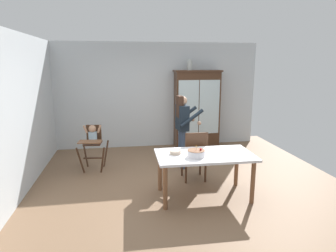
# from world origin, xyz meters

# --- Properties ---
(ground_plane) EXTENTS (6.24, 6.24, 0.00)m
(ground_plane) POSITION_xyz_m (0.00, 0.00, 0.00)
(ground_plane) COLOR brown
(wall_back) EXTENTS (5.32, 0.06, 2.70)m
(wall_back) POSITION_xyz_m (0.00, 2.63, 1.35)
(wall_back) COLOR silver
(wall_back) RESTS_ON ground_plane
(wall_left) EXTENTS (0.06, 5.32, 2.70)m
(wall_left) POSITION_xyz_m (-2.63, 0.00, 1.35)
(wall_left) COLOR silver
(wall_left) RESTS_ON ground_plane
(china_cabinet) EXTENTS (1.20, 0.48, 2.00)m
(china_cabinet) POSITION_xyz_m (1.00, 2.37, 1.01)
(china_cabinet) COLOR #422819
(china_cabinet) RESTS_ON ground_plane
(ceramic_vase) EXTENTS (0.13, 0.13, 0.27)m
(ceramic_vase) POSITION_xyz_m (0.80, 2.37, 2.12)
(ceramic_vase) COLOR #B2B7B2
(ceramic_vase) RESTS_ON china_cabinet
(high_chair_with_toddler) EXTENTS (0.63, 0.73, 0.95)m
(high_chair_with_toddler) POSITION_xyz_m (-1.55, 1.03, 0.65)
(high_chair_with_toddler) COLOR #422819
(high_chair_with_toddler) RESTS_ON ground_plane
(adult_person) EXTENTS (0.53, 0.51, 1.53)m
(adult_person) POSITION_xyz_m (0.30, 0.87, 0.97)
(adult_person) COLOR #33425B
(adult_person) RESTS_ON ground_plane
(dining_table) EXTENTS (1.59, 0.89, 0.74)m
(dining_table) POSITION_xyz_m (0.36, -0.54, 0.65)
(dining_table) COLOR silver
(dining_table) RESTS_ON ground_plane
(birthday_cake) EXTENTS (0.28, 0.28, 0.19)m
(birthday_cake) POSITION_xyz_m (0.19, -0.65, 0.79)
(birthday_cake) COLOR white
(birthday_cake) RESTS_ON dining_table
(serving_bowl) EXTENTS (0.18, 0.18, 0.05)m
(serving_bowl) POSITION_xyz_m (-0.11, -0.46, 0.77)
(serving_bowl) COLOR #C6AD93
(serving_bowl) RESTS_ON dining_table
(dining_chair_far_side) EXTENTS (0.45, 0.45, 0.96)m
(dining_chair_far_side) POSITION_xyz_m (0.37, 0.11, 0.56)
(dining_chair_far_side) COLOR #422819
(dining_chair_far_side) RESTS_ON ground_plane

